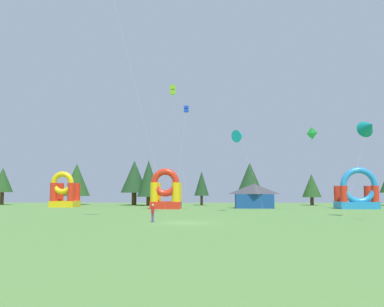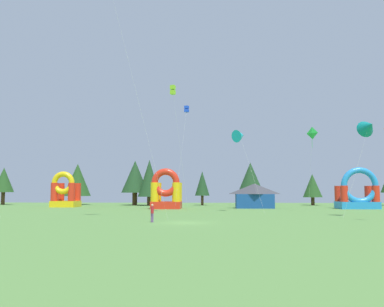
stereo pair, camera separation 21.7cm
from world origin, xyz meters
TOP-DOWN VIEW (x-y plane):
  - ground_plane at (0.00, 0.00)m, footprint 120.00×120.00m
  - kite_teal_delta at (19.43, 6.94)m, footprint 4.22×2.21m
  - kite_cyan_delta at (6.39, 18.19)m, footprint 4.15×4.08m
  - kite_blue_box at (-1.67, 29.81)m, footprint 1.97×4.65m
  - kite_lime_box at (-2.58, 14.60)m, footprint 2.19×4.30m
  - kite_green_diamond at (16.21, 18.59)m, footprint 1.03×3.62m
  - person_midfield at (-3.12, 0.46)m, footprint 0.39×0.39m
  - inflatable_yellow_castle at (-4.85, 28.18)m, footprint 4.76×4.68m
  - inflatable_blue_arch at (-23.56, 34.04)m, footprint 4.27×4.48m
  - inflatable_orange_dome at (25.94, 29.12)m, footprint 6.09×4.22m
  - festival_tent at (9.60, 30.67)m, footprint 6.19×3.06m
  - tree_row_0 at (-40.62, 45.09)m, footprint 4.18×4.18m
  - tree_row_1 at (-25.31, 45.81)m, footprint 5.57×5.57m
  - tree_row_2 at (-12.81, 43.37)m, footprint 5.35×5.35m
  - tree_row_3 at (-9.65, 41.51)m, footprint 4.37×4.37m
  - tree_row_4 at (0.66, 43.44)m, footprint 2.88×2.88m
  - tree_row_5 at (10.29, 44.15)m, footprint 5.31×5.31m
  - tree_row_6 at (22.62, 44.75)m, footprint 3.78×3.78m

SIDE VIEW (x-z plane):
  - ground_plane at x=0.00m, z-range 0.00..0.00m
  - person_midfield at x=-3.12m, z-range 0.16..1.85m
  - festival_tent at x=9.60m, z-range 0.00..4.07m
  - inflatable_orange_dome at x=25.94m, z-range -1.06..5.56m
  - inflatable_blue_arch at x=-23.56m, z-range -0.82..5.45m
  - inflatable_yellow_castle at x=-4.85m, z-range -0.87..5.58m
  - tree_row_6 at x=22.62m, z-range 0.76..6.99m
  - tree_row_4 at x=0.66m, z-range 0.91..7.67m
  - tree_row_0 at x=-40.62m, z-range 1.23..8.89m
  - tree_row_1 at x=-25.31m, z-range 0.86..9.33m
  - tree_row_3 at x=-9.65m, z-range 0.83..9.73m
  - tree_row_5 at x=10.29m, z-range 1.05..9.57m
  - tree_row_2 at x=-12.81m, z-range 1.20..10.09m
  - kite_teal_delta at x=19.43m, z-range 4.38..15.29m
  - kite_cyan_delta at x=6.39m, z-range 4.72..16.15m
  - kite_green_diamond at x=16.21m, z-range 5.00..16.33m
  - kite_lime_box at x=-2.58m, z-range 7.67..24.33m
  - kite_blue_box at x=-1.67m, z-range 7.98..25.11m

